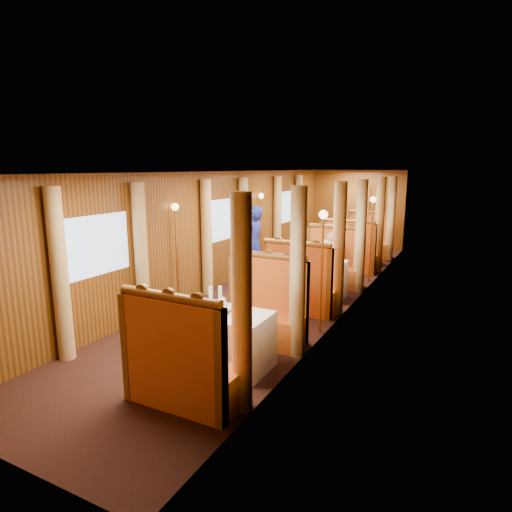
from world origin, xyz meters
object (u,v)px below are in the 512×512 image
Objects in this scene: rose_vase_mid at (317,252)px; table_near at (229,340)px; rose_vase_far at (361,230)px; teapot_back at (223,305)px; banquette_far_fwd at (350,255)px; passenger at (330,254)px; banquette_near_fwd at (181,369)px; banquette_near_aft at (263,314)px; banquette_mid_fwd at (299,289)px; table_mid at (318,279)px; teapot_right at (223,312)px; banquette_mid_aft at (333,267)px; banquette_far_aft at (368,242)px; table_far at (360,250)px; tea_tray at (217,313)px; steward at (254,245)px; teapot_left at (209,308)px; fruit_plate at (244,317)px.

table_near is at bearing -89.48° from rose_vase_mid.
teapot_back is at bearing -90.99° from rose_vase_far.
passenger is at bearing -90.00° from banquette_far_fwd.
teapot_back is (-0.12, 1.08, 0.39)m from banquette_near_fwd.
banquette_near_aft is 1.00× the size of banquette_mid_fwd.
table_mid is 2.49m from banquette_far_fwd.
teapot_right is (0.00, -0.13, 0.44)m from table_near.
teapot_back is 6.90m from rose_vase_far.
banquette_mid_aft is 1.00× the size of banquette_far_aft.
table_near is at bearing -90.00° from passenger.
banquette_near_fwd is 1.28× the size of table_far.
tea_tray is at bearing 179.10° from teapot_right.
table_far is 7.14m from teapot_right.
passenger is (1.67, 0.38, -0.13)m from steward.
teapot_back reaches higher than table_mid.
banquette_mid_fwd is at bearing 98.15° from teapot_back.
table_far is at bearing 90.00° from banquette_near_aft.
tea_tray is at bearing -147.17° from table_near.
banquette_mid_aft is 4.66m from teapot_right.
teapot_right is 0.42× the size of rose_vase_mid.
rose_vase_mid is at bearing -92.38° from passenger.
passenger is (-0.00, 4.29, 0.37)m from table_near.
banquette_mid_aft is 0.77× the size of steward.
rose_vase_far is at bearing 89.99° from table_mid.
teapot_back is 0.09× the size of steward.
table_near is at bearing -90.00° from banquette_near_aft.
teapot_back is 4.23m from passenger.
teapot_left is at bearing -91.51° from banquette_far_aft.
banquette_mid_fwd is 2.65m from teapot_left.
banquette_near_fwd is 1.28× the size of table_mid.
table_near is 1.02m from banquette_near_fwd.
steward is (-1.67, 0.42, 0.50)m from table_mid.
steward is at bearing 108.28° from teapot_left.
banquette_mid_aft is 8.95× the size of teapot_right.
banquette_mid_fwd is 2.03m from banquette_mid_aft.
table_far is at bearing 88.96° from tea_tray.
fruit_plate is (0.27, -2.57, 0.35)m from banquette_mid_fwd.
fruit_plate is 0.55× the size of rose_vase_mid.
teapot_left is (-0.21, -4.64, 0.40)m from banquette_mid_aft.
passenger is at bearing 88.32° from tea_tray.
banquette_far_aft reaches higher than teapot_right.
banquette_near_fwd is 1.03m from fruit_plate.
banquette_near_fwd reaches higher than tea_tray.
teapot_right reaches higher than fruit_plate.
rose_vase_mid reaches higher than table_far.
banquette_near_fwd is 4.51m from table_mid.
teapot_back reaches higher than fruit_plate.
rose_vase_mid is (-0.03, 4.53, 0.50)m from banquette_near_fwd.
table_near is 0.51m from teapot_left.
banquette_mid_aft is at bearing 93.34° from fruit_plate.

